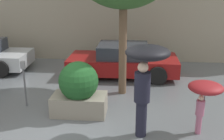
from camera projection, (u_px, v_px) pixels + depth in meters
ground_plane at (74, 131)px, 6.73m from camera, size 40.00×40.00×0.00m
planter_box at (79, 89)px, 7.41m from camera, size 1.44×1.05×1.45m
person_adult at (146, 68)px, 6.12m from camera, size 0.99×0.99×2.11m
person_child at (205, 91)px, 6.33m from camera, size 0.79×0.79×1.27m
parked_car_near at (123, 61)px, 10.52m from camera, size 4.03×1.99×1.21m
parking_meter at (24, 75)px, 7.79m from camera, size 0.14×0.14×1.33m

